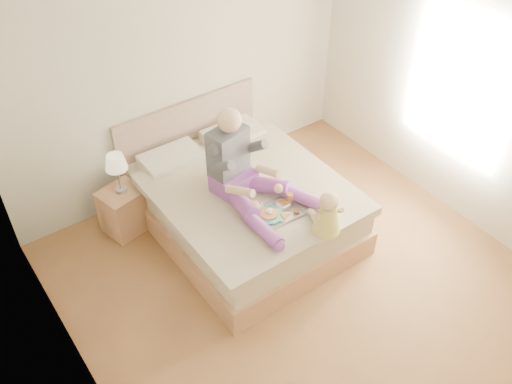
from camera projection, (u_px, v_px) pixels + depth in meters
room at (324, 157)px, 4.40m from camera, size 4.02×4.22×2.71m
bed at (240, 201)px, 5.81m from camera, size 1.70×2.18×1.00m
nightstand at (124, 210)px, 5.80m from camera, size 0.48×0.44×0.50m
lamp at (116, 164)px, 5.43m from camera, size 0.21×0.21×0.44m
adult at (244, 173)px, 5.26m from camera, size 0.79×1.16×0.91m
tray at (277, 211)px, 5.22m from camera, size 0.45×0.36×0.12m
baby at (327, 215)px, 4.97m from camera, size 0.28×0.38×0.42m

